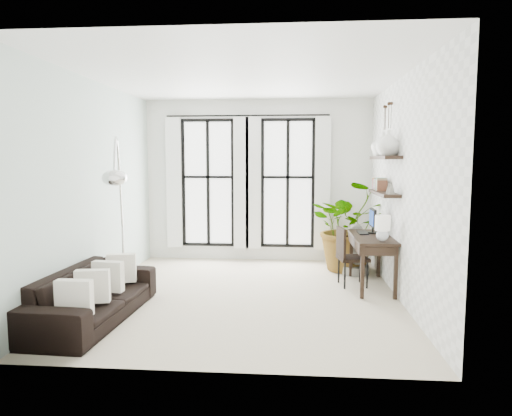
# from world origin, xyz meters

# --- Properties ---
(floor) EXTENTS (5.00, 5.00, 0.00)m
(floor) POSITION_xyz_m (0.00, 0.00, 0.00)
(floor) COLOR beige
(floor) RESTS_ON ground
(ceiling) EXTENTS (5.00, 5.00, 0.00)m
(ceiling) POSITION_xyz_m (0.00, 0.00, 3.20)
(ceiling) COLOR white
(ceiling) RESTS_ON wall_back
(wall_left) EXTENTS (0.00, 5.00, 5.00)m
(wall_left) POSITION_xyz_m (-2.25, 0.00, 1.60)
(wall_left) COLOR silver
(wall_left) RESTS_ON floor
(wall_right) EXTENTS (0.00, 5.00, 5.00)m
(wall_right) POSITION_xyz_m (2.25, 0.00, 1.60)
(wall_right) COLOR white
(wall_right) RESTS_ON floor
(wall_back) EXTENTS (4.50, 0.00, 4.50)m
(wall_back) POSITION_xyz_m (0.00, 2.50, 1.60)
(wall_back) COLOR white
(wall_back) RESTS_ON floor
(windows) EXTENTS (3.26, 0.13, 2.65)m
(windows) POSITION_xyz_m (-0.20, 2.43, 1.56)
(windows) COLOR white
(windows) RESTS_ON wall_back
(wall_shelves) EXTENTS (0.25, 1.30, 0.60)m
(wall_shelves) POSITION_xyz_m (2.11, 0.63, 1.73)
(wall_shelves) COLOR black
(wall_shelves) RESTS_ON wall_right
(sofa) EXTENTS (0.97, 2.24, 0.64)m
(sofa) POSITION_xyz_m (-1.80, -1.19, 0.32)
(sofa) COLOR black
(sofa) RESTS_ON floor
(throw_pillows) EXTENTS (0.40, 1.52, 0.40)m
(throw_pillows) POSITION_xyz_m (-1.70, -1.19, 0.50)
(throw_pillows) COLOR white
(throw_pillows) RESTS_ON sofa
(plant) EXTENTS (1.62, 1.45, 1.64)m
(plant) POSITION_xyz_m (1.75, 1.72, 0.82)
(plant) COLOR #2D7228
(plant) RESTS_ON floor
(desk) EXTENTS (0.59, 1.40, 1.22)m
(desk) POSITION_xyz_m (1.94, 0.55, 0.76)
(desk) COLOR black
(desk) RESTS_ON floor
(desk_chair) EXTENTS (0.51, 0.51, 0.94)m
(desk_chair) POSITION_xyz_m (1.58, 0.65, 0.54)
(desk_chair) COLOR black
(desk_chair) RESTS_ON floor
(arc_lamp) EXTENTS (0.73, 1.58, 2.33)m
(arc_lamp) POSITION_xyz_m (-1.70, -0.52, 1.80)
(arc_lamp) COLOR silver
(arc_lamp) RESTS_ON floor
(buddha) EXTENTS (0.50, 0.50, 0.90)m
(buddha) POSITION_xyz_m (1.82, 1.44, 0.38)
(buddha) COLOR gray
(buddha) RESTS_ON floor
(vase_a) EXTENTS (0.37, 0.37, 0.38)m
(vase_a) POSITION_xyz_m (2.11, 0.34, 2.27)
(vase_a) COLOR white
(vase_a) RESTS_ON shelf_upper
(vase_b) EXTENTS (0.37, 0.37, 0.38)m
(vase_b) POSITION_xyz_m (2.11, 0.74, 2.27)
(vase_b) COLOR white
(vase_b) RESTS_ON shelf_upper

